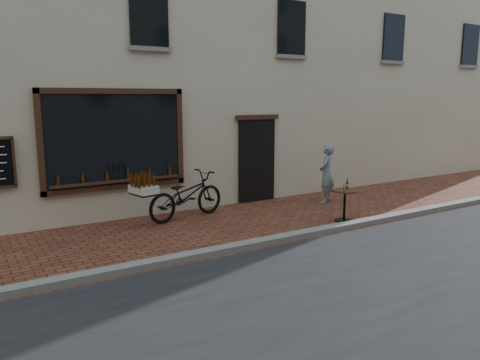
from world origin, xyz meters
TOP-DOWN VIEW (x-y plane):
  - ground at (0.00, 0.00)m, footprint 90.00×90.00m
  - kerb at (0.00, 0.20)m, footprint 90.00×0.25m
  - shop_building at (0.00, 6.50)m, footprint 28.00×6.20m
  - cargo_bicycle at (-0.53, 2.79)m, footprint 2.47×1.14m
  - bistro_table at (2.43, 0.67)m, footprint 0.56×0.56m
  - pedestrian at (3.40, 2.35)m, footprint 0.68×0.62m

SIDE VIEW (x-z plane):
  - ground at x=0.00m, z-range 0.00..0.00m
  - kerb at x=0.00m, z-range 0.00..0.12m
  - bistro_table at x=2.43m, z-range 0.03..1.00m
  - cargo_bicycle at x=-0.53m, z-range -0.03..1.13m
  - pedestrian at x=3.40m, z-range 0.00..1.56m
  - shop_building at x=0.00m, z-range 0.00..10.00m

